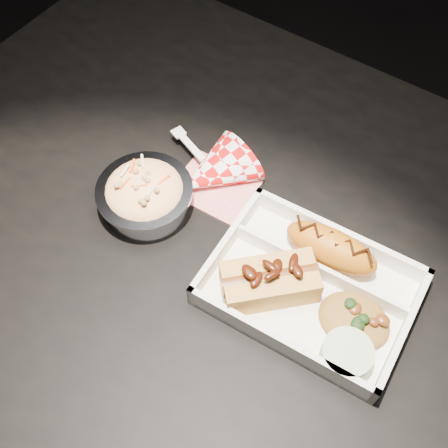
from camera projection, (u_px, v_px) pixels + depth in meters
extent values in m
cube|color=black|center=(246.00, 404.00, 1.40)|extent=(4.00, 4.00, 0.05)
cube|color=black|center=(264.00, 251.00, 0.77)|extent=(1.20, 0.80, 0.03)
cylinder|color=black|center=(144.00, 120.00, 1.41)|extent=(0.05, 0.05, 0.72)
cube|color=white|center=(309.00, 292.00, 0.71)|extent=(0.26, 0.20, 0.01)
cube|color=white|center=(339.00, 237.00, 0.74)|extent=(0.25, 0.02, 0.04)
cube|color=white|center=(278.00, 343.00, 0.66)|extent=(0.25, 0.02, 0.04)
cube|color=white|center=(227.00, 244.00, 0.73)|extent=(0.02, 0.18, 0.04)
cube|color=white|center=(402.00, 334.00, 0.67)|extent=(0.02, 0.18, 0.04)
cube|color=white|center=(319.00, 273.00, 0.71)|extent=(0.23, 0.02, 0.03)
ellipsoid|color=#C46C13|center=(331.00, 248.00, 0.72)|extent=(0.13, 0.06, 0.05)
cube|color=gold|center=(273.00, 294.00, 0.68)|extent=(0.10, 0.10, 0.04)
cube|color=gold|center=(266.00, 270.00, 0.70)|extent=(0.10, 0.10, 0.04)
cylinder|color=brown|center=(270.00, 279.00, 0.68)|extent=(0.10, 0.10, 0.03)
ellipsoid|color=olive|center=(356.00, 316.00, 0.67)|extent=(0.09, 0.08, 0.03)
cylinder|color=#B2CA99|center=(346.00, 355.00, 0.65)|extent=(0.06, 0.06, 0.03)
cylinder|color=silver|center=(146.00, 199.00, 0.77)|extent=(0.12, 0.12, 0.04)
cylinder|color=silver|center=(144.00, 190.00, 0.76)|extent=(0.13, 0.13, 0.01)
ellipsoid|color=#F4E7AC|center=(144.00, 190.00, 0.76)|extent=(0.11, 0.11, 0.04)
cube|color=red|center=(215.00, 187.00, 0.81)|extent=(0.11, 0.10, 0.00)
cone|color=red|center=(213.00, 172.00, 0.80)|extent=(0.13, 0.14, 0.10)
cube|color=white|center=(191.00, 147.00, 0.82)|extent=(0.06, 0.03, 0.00)
cube|color=white|center=(179.00, 133.00, 0.84)|extent=(0.02, 0.02, 0.00)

